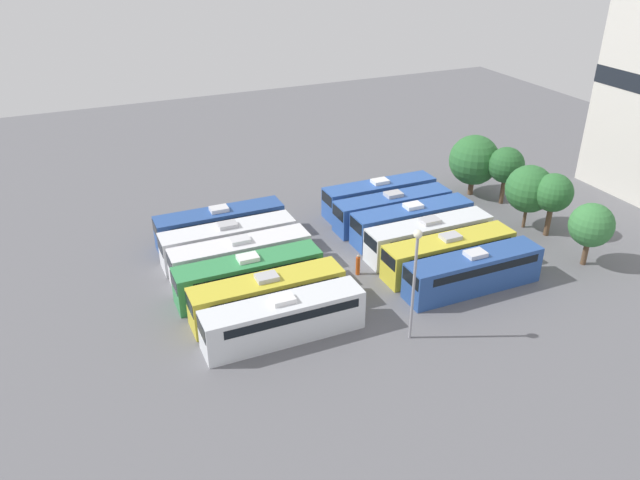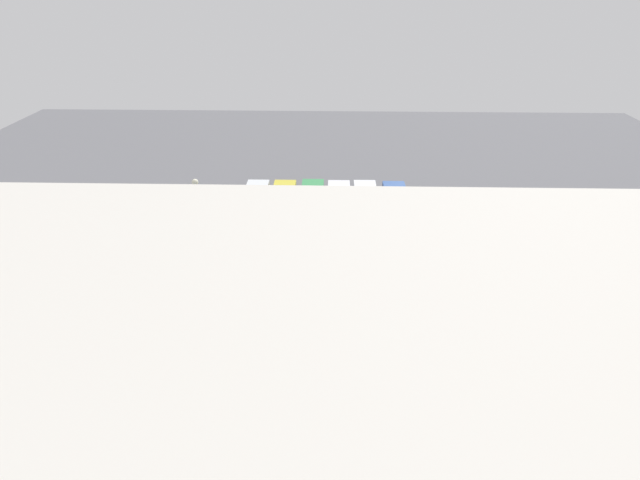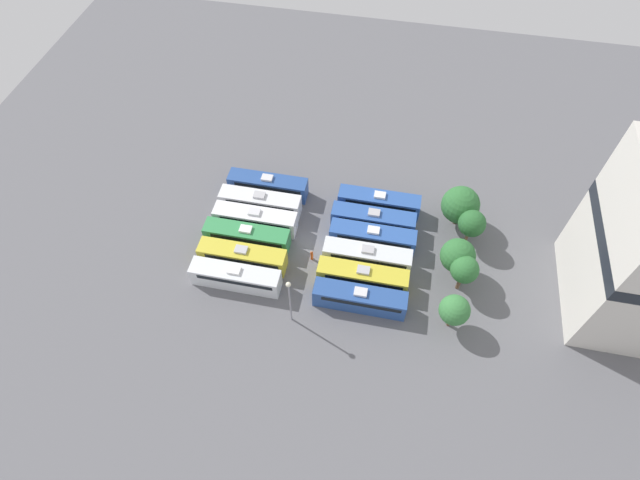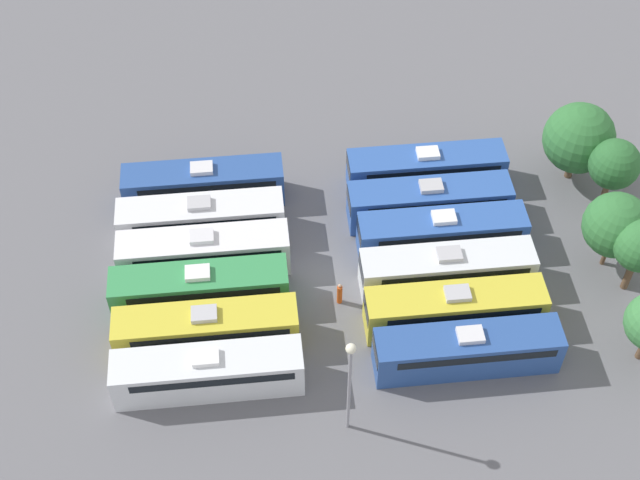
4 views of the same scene
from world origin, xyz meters
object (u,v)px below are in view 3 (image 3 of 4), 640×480
object	(u,v)px
bus_0	(268,185)
tree_0	(460,205)
bus_4	(243,256)
bus_7	(373,220)
bus_2	(256,219)
light_pole	(289,296)
bus_9	(367,256)
bus_8	(373,237)
bus_6	(379,202)
worker_person	(312,255)
tree_2	(458,256)
tree_3	(465,270)
tree_1	(472,224)
tree_4	(454,310)
bus_1	(261,202)
bus_3	(247,236)
bus_10	(363,277)
bus_5	(236,277)
bus_11	(360,298)

from	to	relation	value
bus_0	tree_0	size ratio (longest dim) A/B	1.79
bus_4	bus_7	size ratio (longest dim) A/B	1.00
bus_2	light_pole	distance (m)	16.11
bus_2	bus_9	distance (m)	16.42
bus_2	bus_8	bearing A→B (deg)	90.24
bus_0	bus_2	distance (m)	6.50
bus_6	worker_person	size ratio (longest dim) A/B	6.31
bus_6	bus_7	xyz separation A→B (m)	(3.32, -0.38, 0.00)
tree_2	tree_3	distance (m)	2.35
bus_7	tree_1	world-z (taller)	tree_1
tree_1	tree_3	bearing A→B (deg)	-5.85
bus_8	tree_4	size ratio (longest dim) A/B	2.08
bus_0	bus_7	bearing A→B (deg)	77.92
bus_1	bus_2	size ratio (longest dim) A/B	1.00
bus_3	tree_1	world-z (taller)	tree_1
bus_6	bus_9	world-z (taller)	same
bus_3	bus_10	size ratio (longest dim) A/B	1.00
bus_5	bus_11	xyz separation A→B (m)	(0.02, 16.03, 0.00)
bus_6	bus_10	distance (m)	12.84
bus_0	tree_1	distance (m)	29.18
bus_3	bus_5	size ratio (longest dim) A/B	1.00
bus_3	bus_6	size ratio (longest dim) A/B	1.00
bus_1	bus_6	size ratio (longest dim) A/B	1.00
bus_0	bus_3	size ratio (longest dim) A/B	1.00
tree_1	light_pole	bearing A→B (deg)	-52.03
bus_9	bus_11	world-z (taller)	same
bus_7	tree_2	bearing A→B (deg)	63.79
bus_1	bus_8	xyz separation A→B (m)	(3.01, 16.52, 0.00)
bus_2	bus_10	distance (m)	17.23
bus_0	bus_4	world-z (taller)	same
worker_person	tree_2	size ratio (longest dim) A/B	0.30
bus_7	worker_person	xyz separation A→B (m)	(7.00, -7.28, -0.80)
bus_6	bus_8	size ratio (longest dim) A/B	1.00
tree_0	bus_11	bearing A→B (deg)	-35.56
tree_0	light_pole	bearing A→B (deg)	-44.72
tree_0	worker_person	bearing A→B (deg)	-61.58
bus_2	bus_4	world-z (taller)	same
bus_11	tree_4	bearing A→B (deg)	87.03
bus_8	bus_9	world-z (taller)	same
tree_2	tree_1	bearing A→B (deg)	163.40
bus_5	tree_4	distance (m)	27.27
bus_4	bus_2	bearing A→B (deg)	-179.55
tree_0	bus_9	bearing A→B (deg)	-50.39
bus_4	tree_4	bearing A→B (deg)	82.03
tree_3	bus_2	bearing A→B (deg)	-99.35
bus_2	light_pole	bearing A→B (deg)	31.69
bus_1	bus_7	bearing A→B (deg)	90.02
tree_2	bus_10	bearing A→B (deg)	-70.73
bus_10	tree_4	xyz separation A→B (m)	(3.79, 11.29, 2.05)
worker_person	bus_3	bearing A→B (deg)	-95.22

